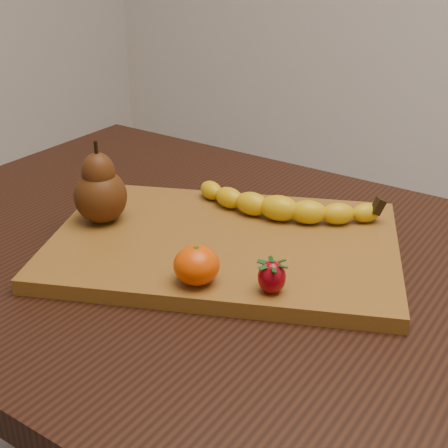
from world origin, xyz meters
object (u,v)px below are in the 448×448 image
Objects in this scene: cutting_board at (224,244)px; pear at (99,182)px; table at (214,313)px; mandarin at (197,265)px.

cutting_board is 0.19m from pear.
mandarin is (0.05, -0.10, 0.14)m from table.
pear is (-0.17, -0.05, 0.07)m from cutting_board.
cutting_board is 8.44× the size of mandarin.
mandarin is at bearing -65.04° from table.
table is at bearing 14.24° from pear.
pear is 2.12× the size of mandarin.
mandarin reaches higher than table.
cutting_board is 3.98× the size of pear.
cutting_board is (0.01, 0.01, 0.11)m from table.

